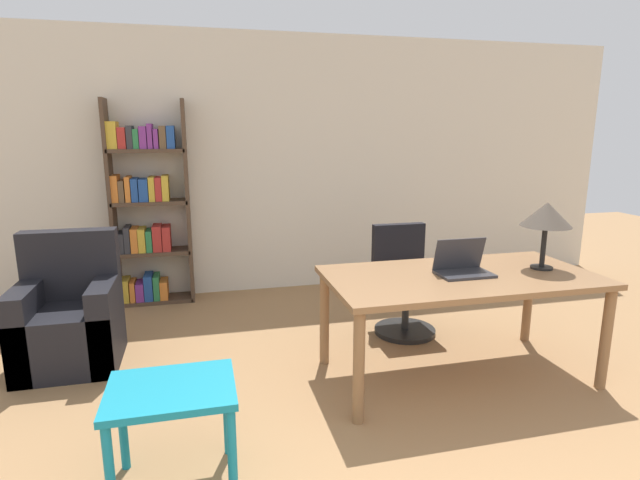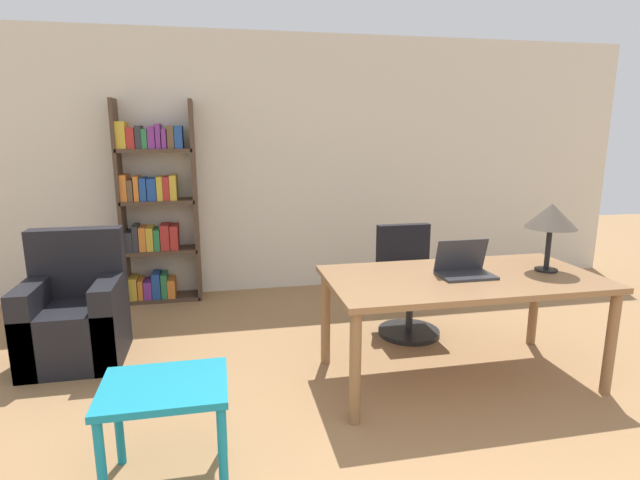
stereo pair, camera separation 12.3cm
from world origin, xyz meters
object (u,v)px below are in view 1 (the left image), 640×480
(office_chair, at_px, (403,285))
(side_table_blue, at_px, (172,404))
(desk, at_px, (460,286))
(table_lamp, at_px, (546,216))
(armchair, at_px, (70,322))
(laptop, at_px, (462,266))
(bookshelf, at_px, (146,211))

(office_chair, height_order, side_table_blue, office_chair)
(desk, height_order, table_lamp, table_lamp)
(armchair, bearing_deg, laptop, -17.21)
(table_lamp, relative_size, office_chair, 0.52)
(laptop, height_order, bookshelf, bookshelf)
(table_lamp, distance_m, office_chair, 1.31)
(bookshelf, bearing_deg, armchair, -109.59)
(laptop, height_order, side_table_blue, laptop)
(desk, xyz_separation_m, table_lamp, (0.64, 0.00, 0.47))
(armchair, relative_size, bookshelf, 0.49)
(laptop, distance_m, bookshelf, 3.12)
(side_table_blue, height_order, armchair, armchair)
(laptop, bearing_deg, side_table_blue, -159.33)
(table_lamp, distance_m, armchair, 3.54)
(table_lamp, height_order, armchair, table_lamp)
(side_table_blue, bearing_deg, desk, 20.57)
(office_chair, bearing_deg, table_lamp, -51.28)
(table_lamp, distance_m, bookshelf, 3.60)
(table_lamp, height_order, bookshelf, bookshelf)
(laptop, xyz_separation_m, armchair, (-2.72, 0.84, -0.47))
(office_chair, bearing_deg, laptop, -85.90)
(table_lamp, relative_size, armchair, 0.49)
(laptop, distance_m, table_lamp, 0.71)
(desk, bearing_deg, bookshelf, 135.95)
(office_chair, xyz_separation_m, bookshelf, (-2.19, 1.31, 0.52))
(table_lamp, bearing_deg, bookshelf, 143.05)
(laptop, bearing_deg, table_lamp, -0.67)
(side_table_blue, distance_m, armchair, 1.76)
(side_table_blue, bearing_deg, office_chair, 40.29)
(laptop, relative_size, armchair, 0.37)
(bookshelf, bearing_deg, laptop, -43.78)
(desk, distance_m, armchair, 2.86)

